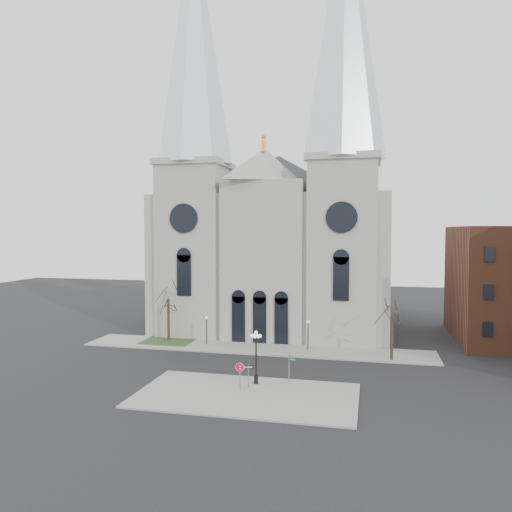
% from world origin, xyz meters
% --- Properties ---
extents(ground, '(160.00, 160.00, 0.00)m').
position_xyz_m(ground, '(0.00, 0.00, 0.00)').
color(ground, black).
rests_on(ground, ground).
extents(sidewalk_near, '(18.00, 10.00, 0.14)m').
position_xyz_m(sidewalk_near, '(3.00, -5.00, 0.07)').
color(sidewalk_near, gray).
rests_on(sidewalk_near, ground).
extents(sidewalk_far, '(40.00, 6.00, 0.14)m').
position_xyz_m(sidewalk_far, '(0.00, 11.00, 0.07)').
color(sidewalk_far, gray).
rests_on(sidewalk_far, ground).
extents(grass_patch, '(6.00, 5.00, 0.18)m').
position_xyz_m(grass_patch, '(-11.00, 12.00, 0.09)').
color(grass_patch, '#29431C').
rests_on(grass_patch, ground).
extents(cathedral, '(33.00, 26.66, 54.00)m').
position_xyz_m(cathedral, '(0.00, 22.86, 18.48)').
color(cathedral, '#A3A097').
rests_on(cathedral, ground).
extents(tree_left, '(3.20, 3.20, 7.50)m').
position_xyz_m(tree_left, '(-11.00, 12.00, 5.58)').
color(tree_left, black).
rests_on(tree_left, ground).
extents(tree_right, '(3.20, 3.20, 6.00)m').
position_xyz_m(tree_right, '(15.00, 9.00, 4.47)').
color(tree_right, black).
rests_on(tree_right, ground).
extents(ped_lamp_left, '(0.32, 0.32, 3.26)m').
position_xyz_m(ped_lamp_left, '(-6.00, 11.50, 2.33)').
color(ped_lamp_left, black).
rests_on(ped_lamp_left, sidewalk_far).
extents(ped_lamp_right, '(0.32, 0.32, 3.26)m').
position_xyz_m(ped_lamp_right, '(6.00, 11.50, 2.33)').
color(ped_lamp_right, black).
rests_on(ped_lamp_right, sidewalk_far).
extents(stop_sign, '(0.74, 0.33, 2.21)m').
position_xyz_m(stop_sign, '(2.09, -3.58, 1.74)').
color(stop_sign, slate).
rests_on(stop_sign, sidewalk_near).
extents(globe_lamp, '(1.01, 1.01, 4.66)m').
position_xyz_m(globe_lamp, '(3.13, -2.01, 3.07)').
color(globe_lamp, black).
rests_on(globe_lamp, sidewalk_near).
extents(one_way_sign, '(0.82, 0.35, 1.98)m').
position_xyz_m(one_way_sign, '(2.73, -3.19, 1.50)').
color(one_way_sign, slate).
rests_on(one_way_sign, sidewalk_near).
extents(street_name_sign, '(0.74, 0.36, 2.47)m').
position_xyz_m(street_name_sign, '(5.95, -0.99, 1.59)').
color(street_name_sign, slate).
rests_on(street_name_sign, sidewalk_near).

